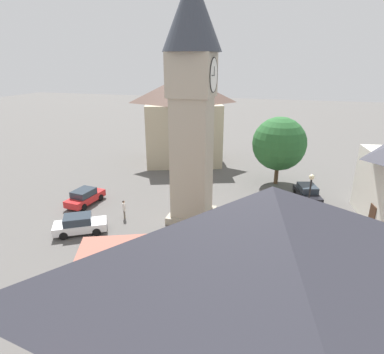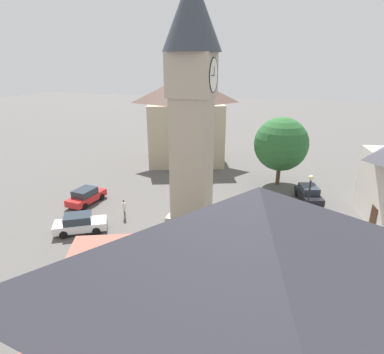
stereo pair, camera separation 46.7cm
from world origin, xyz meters
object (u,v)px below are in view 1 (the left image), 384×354
at_px(car_red_corner, 307,193).
at_px(car_green_alley, 162,266).
at_px(car_blue_kerb, 85,197).
at_px(building_shop_left, 259,344).
at_px(tree, 279,144).
at_px(building_corner_back, 183,119).
at_px(lamp_post, 309,202).
at_px(clock_tower, 192,86).
at_px(car_white_side, 283,210).
at_px(car_silver_kerb, 254,249).
at_px(car_black_far, 80,224).
at_px(pedestrian, 124,208).

distance_m(car_red_corner, car_green_alley, 18.09).
xyz_separation_m(car_blue_kerb, car_red_corner, (-6.95, 20.66, 0.00)).
xyz_separation_m(car_green_alley, building_shop_left, (8.79, 6.58, 4.44)).
bearing_deg(tree, building_corner_back, -113.25).
bearing_deg(lamp_post, tree, -169.58).
height_order(clock_tower, building_corner_back, clock_tower).
bearing_deg(car_green_alley, clock_tower, -177.33).
bearing_deg(tree, car_green_alley, -18.17).
bearing_deg(car_white_side, car_silver_kerb, -14.70).
bearing_deg(car_red_corner, clock_tower, -54.79).
distance_m(car_silver_kerb, car_white_side, 7.19).
height_order(car_silver_kerb, car_red_corner, same).
relative_size(car_black_far, lamp_post, 0.76).
distance_m(car_blue_kerb, building_corner_back, 17.77).
height_order(car_black_far, car_green_alley, same).
bearing_deg(building_corner_back, car_red_corner, 59.34).
distance_m(car_white_side, pedestrian, 13.95).
distance_m(car_silver_kerb, car_black_far, 13.82).
xyz_separation_m(car_blue_kerb, car_white_side, (-2.13, 18.46, 0.00)).
bearing_deg(building_corner_back, car_silver_kerb, 29.12).
bearing_deg(car_silver_kerb, car_red_corner, 161.13).
bearing_deg(pedestrian, clock_tower, 106.31).
bearing_deg(building_corner_back, building_shop_left, 20.99).
xyz_separation_m(car_red_corner, car_black_far, (11.98, -17.84, 0.00)).
relative_size(car_green_alley, building_shop_left, 0.31).
relative_size(car_white_side, car_black_far, 0.98).
bearing_deg(car_blue_kerb, car_black_far, 29.31).
bearing_deg(building_shop_left, pedestrian, -140.74).
distance_m(car_blue_kerb, tree, 20.96).
xyz_separation_m(car_black_far, building_shop_left, (12.20, 14.91, 4.44)).
bearing_deg(car_blue_kerb, tree, 121.93).
relative_size(building_corner_back, lamp_post, 2.10).
bearing_deg(car_black_far, car_white_side, 114.58).
xyz_separation_m(car_silver_kerb, tree, (-15.72, 0.85, 3.85)).
bearing_deg(car_silver_kerb, car_black_far, -89.16).
distance_m(car_blue_kerb, lamp_post, 20.38).
bearing_deg(clock_tower, car_silver_kerb, 50.87).
height_order(car_white_side, lamp_post, lamp_post).
bearing_deg(car_green_alley, car_silver_kerb, 123.31).
bearing_deg(pedestrian, car_green_alley, 42.21).
bearing_deg(building_corner_back, car_green_alley, 14.25).
bearing_deg(clock_tower, car_white_side, 105.69).
distance_m(building_corner_back, lamp_post, 24.32).
relative_size(tree, lamp_post, 1.29).
distance_m(tree, building_corner_back, 13.81).
height_order(clock_tower, pedestrian, clock_tower).
bearing_deg(car_red_corner, pedestrian, -60.98).
bearing_deg(car_black_far, building_shop_left, 50.71).
height_order(car_silver_kerb, lamp_post, lamp_post).
bearing_deg(tree, pedestrian, -44.63).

